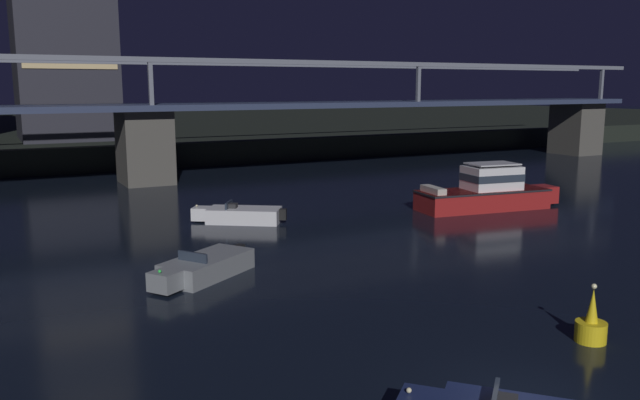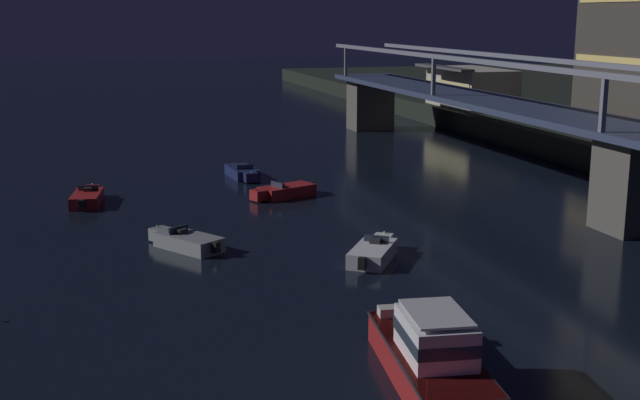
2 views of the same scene
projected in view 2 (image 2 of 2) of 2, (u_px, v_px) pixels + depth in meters
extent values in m
cube|color=#4C4944|center=(370.00, 105.00, 91.81)|extent=(3.60, 4.40, 5.55)
cube|color=#4C4944|center=(640.00, 185.00, 48.27)|extent=(3.60, 4.40, 5.55)
cube|color=slate|center=(606.00, 75.00, 46.06)|extent=(99.05, 0.36, 0.36)
cube|color=slate|center=(346.00, 61.00, 89.95)|extent=(0.30, 0.30, 3.20)
cube|color=slate|center=(434.00, 76.00, 68.18)|extent=(0.30, 0.30, 3.20)
cube|color=slate|center=(603.00, 104.00, 46.41)|extent=(0.30, 0.30, 3.20)
cube|color=#F2D172|center=(611.00, 61.00, 78.93)|extent=(11.63, 0.10, 0.90)
cube|color=#B2AD9E|center=(471.00, 88.00, 94.09)|extent=(12.00, 6.00, 4.40)
cube|color=#EAD88C|center=(447.00, 92.00, 93.35)|extent=(11.20, 0.10, 2.64)
cube|color=#4C4C51|center=(443.00, 68.00, 92.58)|extent=(12.40, 1.60, 0.30)
cube|color=maroon|center=(429.00, 365.00, 28.57)|extent=(8.27, 3.63, 1.20)
cube|color=black|center=(430.00, 351.00, 28.45)|extent=(8.36, 3.72, 0.10)
cube|color=white|center=(436.00, 337.00, 27.71)|extent=(3.45, 2.50, 1.40)
cube|color=#283342|center=(436.00, 335.00, 27.70)|extent=(3.49, 2.55, 0.44)
cube|color=silver|center=(436.00, 313.00, 27.52)|extent=(3.10, 2.25, 0.08)
cube|color=#B7B2A8|center=(405.00, 310.00, 31.68)|extent=(0.87, 2.14, 0.36)
cube|color=maroon|center=(287.00, 191.00, 57.90)|extent=(3.15, 4.30, 0.80)
cube|color=maroon|center=(259.00, 195.00, 56.42)|extent=(1.26, 1.21, 0.70)
cube|color=#283342|center=(277.00, 185.00, 57.26)|extent=(1.29, 0.60, 0.36)
cube|color=#262628|center=(280.00, 185.00, 57.42)|extent=(0.67, 0.58, 0.24)
cube|color=black|center=(311.00, 186.00, 59.20)|extent=(0.47, 0.47, 0.60)
sphere|color=red|center=(256.00, 189.00, 56.18)|extent=(0.12, 0.12, 0.12)
cube|color=maroon|center=(87.00, 199.00, 55.50)|extent=(4.15, 2.41, 0.80)
cube|color=maroon|center=(92.00, 191.00, 57.82)|extent=(1.05, 1.12, 0.70)
cube|color=#283342|center=(88.00, 188.00, 56.20)|extent=(0.32, 1.35, 0.36)
cube|color=#262628|center=(88.00, 189.00, 55.97)|extent=(0.49, 0.62, 0.24)
cube|color=black|center=(82.00, 204.00, 53.39)|extent=(0.41, 0.41, 0.60)
sphere|color=beige|center=(92.00, 184.00, 57.97)|extent=(0.12, 0.12, 0.12)
cube|color=silver|center=(372.00, 254.00, 42.70)|extent=(4.25, 3.68, 0.80)
cube|color=silver|center=(383.00, 241.00, 44.92)|extent=(1.30, 1.32, 0.70)
cube|color=#283342|center=(377.00, 239.00, 43.36)|extent=(0.84, 1.18, 0.36)
cube|color=#262628|center=(375.00, 241.00, 43.14)|extent=(0.64, 0.69, 0.24)
cube|color=black|center=(362.00, 263.00, 40.67)|extent=(0.50, 0.50, 0.60)
sphere|color=beige|center=(384.00, 232.00, 45.06)|extent=(0.12, 0.12, 0.12)
cube|color=#19234C|center=(242.00, 172.00, 64.87)|extent=(4.05, 2.13, 0.80)
cube|color=#19234C|center=(251.00, 177.00, 62.67)|extent=(0.98, 1.06, 0.70)
cube|color=#283342|center=(245.00, 167.00, 63.97)|extent=(0.22, 1.35, 0.36)
cube|color=#262628|center=(244.00, 167.00, 64.21)|extent=(0.45, 0.59, 0.24)
cube|color=black|center=(235.00, 166.00, 66.80)|extent=(0.39, 0.39, 0.60)
sphere|color=beige|center=(252.00, 172.00, 62.35)|extent=(0.12, 0.12, 0.12)
cube|color=gray|center=(189.00, 242.00, 44.87)|extent=(4.25, 3.67, 0.80)
cube|color=gray|center=(160.00, 234.00, 46.36)|extent=(1.30, 1.32, 0.70)
cube|color=#283342|center=(178.00, 229.00, 45.27)|extent=(0.83, 1.18, 0.36)
cube|color=#262628|center=(181.00, 231.00, 45.13)|extent=(0.64, 0.69, 0.24)
cube|color=black|center=(216.00, 247.00, 43.50)|extent=(0.50, 0.50, 0.60)
sphere|color=#33D84C|center=(157.00, 226.00, 46.42)|extent=(0.12, 0.12, 0.12)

